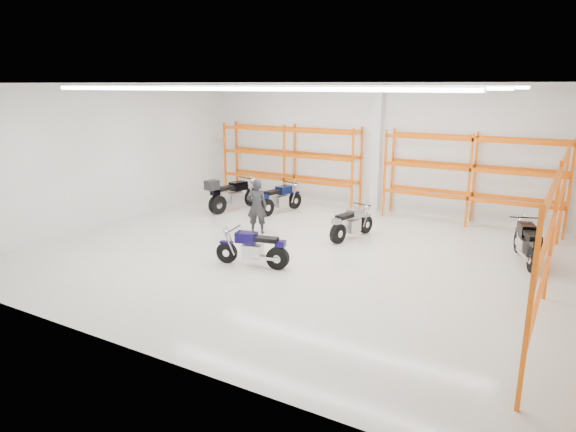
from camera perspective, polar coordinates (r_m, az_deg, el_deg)
The scene contains 12 objects.
ground at distance 14.02m, azimuth 1.01°, elevation -4.19°, with size 14.00×14.00×0.00m, color beige.
room_shell at distance 13.37m, azimuth 1.12°, elevation 9.30°, with size 14.02×12.02×4.51m.
motorcycle_main at distance 12.94m, azimuth -3.67°, elevation -3.72°, with size 1.96×0.68×0.97m.
motorcycle_back_a at distance 18.64m, azimuth -6.41°, elevation 2.33°, with size 0.98×2.41×1.24m.
motorcycle_back_b at distance 18.30m, azimuth -1.02°, elevation 1.84°, with size 0.82×2.11×1.04m.
motorcycle_back_c at distance 15.33m, azimuth 6.97°, elevation -0.88°, with size 0.79×1.97×0.98m.
motorcycle_back_d at distance 14.50m, azimuth 25.08°, elevation -2.88°, with size 0.97×2.12×1.08m.
standing_man at distance 15.74m, azimuth -3.48°, elevation 1.07°, with size 0.62×0.41×1.69m, color black.
structural_column at distance 18.73m, azimuth 9.82°, elevation 7.39°, with size 0.32×0.32×4.50m, color white.
pallet_racking_back_left at distance 19.92m, azimuth 0.17°, elevation 6.67°, with size 5.67×0.87×3.00m.
pallet_racking_back_right at distance 17.57m, azimuth 19.82°, elevation 4.77°, with size 5.67×0.87×3.00m.
pallet_racking_side at distance 11.92m, azimuth 29.40°, elevation -0.38°, with size 0.87×9.07×3.00m.
Camera 1 is at (6.46, -11.61, 4.48)m, focal length 32.00 mm.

